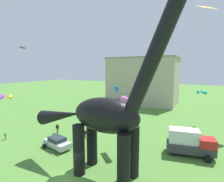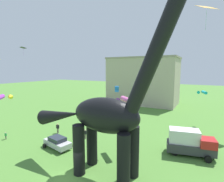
{
  "view_description": "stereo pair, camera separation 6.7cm",
  "coord_description": "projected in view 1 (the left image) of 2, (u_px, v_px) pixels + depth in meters",
  "views": [
    {
      "loc": [
        11.26,
        -11.78,
        10.77
      ],
      "look_at": [
        2.93,
        3.82,
        8.52
      ],
      "focal_mm": 27.88,
      "sensor_mm": 36.0,
      "label": 1
    },
    {
      "loc": [
        11.32,
        -11.75,
        10.77
      ],
      "look_at": [
        2.93,
        3.82,
        8.52
      ],
      "focal_mm": 27.88,
      "sensor_mm": 36.0,
      "label": 2
    }
  ],
  "objects": [
    {
      "name": "ground_plane",
      "position": [
        67.0,
        180.0,
        16.93
      ],
      "size": [
        240.0,
        240.0,
        0.0
      ],
      "primitive_type": "plane",
      "color": "#4C7F33"
    },
    {
      "name": "dinosaur_sculpture",
      "position": [
        105.0,
        115.0,
        17.11
      ],
      "size": [
        16.55,
        3.51,
        17.3
      ],
      "rotation": [
        0.0,
        0.0,
        -0.06
      ],
      "color": "black",
      "rests_on": "ground_plane"
    },
    {
      "name": "parked_sedan_left",
      "position": [
        57.0,
        142.0,
        23.74
      ],
      "size": [
        4.46,
        2.55,
        1.55
      ],
      "rotation": [
        0.0,
        0.0,
        -0.19
      ],
      "color": "#B7B7BC",
      "rests_on": "ground_plane"
    },
    {
      "name": "parked_box_truck",
      "position": [
        189.0,
        142.0,
        21.81
      ],
      "size": [
        5.91,
        3.22,
        3.2
      ],
      "rotation": [
        0.0,
        0.0,
        0.21
      ],
      "color": "#38383D",
      "rests_on": "ground_plane"
    },
    {
      "name": "person_far_spectator",
      "position": [
        5.0,
        135.0,
        26.65
      ],
      "size": [
        0.41,
        0.18,
        1.11
      ],
      "rotation": [
        0.0,
        0.0,
        2.96
      ],
      "color": "#6B6056",
      "rests_on": "ground_plane"
    },
    {
      "name": "person_photographer",
      "position": [
        85.0,
        133.0,
        26.94
      ],
      "size": [
        0.55,
        0.24,
        1.47
      ],
      "rotation": [
        0.0,
        0.0,
        3.66
      ],
      "color": "#6B6056",
      "rests_on": "ground_plane"
    },
    {
      "name": "person_vendor_side",
      "position": [
        57.0,
        127.0,
        29.23
      ],
      "size": [
        0.63,
        0.28,
        1.67
      ],
      "rotation": [
        0.0,
        0.0,
        0.16
      ],
      "color": "#6B6056",
      "rests_on": "ground_plane"
    },
    {
      "name": "kite_far_right",
      "position": [
        202.0,
        92.0,
        33.3
      ],
      "size": [
        1.97,
        2.06,
        0.58
      ],
      "color": "#19B2B7"
    },
    {
      "name": "kite_mid_right",
      "position": [
        2.0,
        97.0,
        24.5
      ],
      "size": [
        2.38,
        2.37,
        0.67
      ],
      "color": "purple"
    },
    {
      "name": "kite_mid_left",
      "position": [
        23.0,
        48.0,
        28.98
      ],
      "size": [
        1.3,
        1.08,
        1.42
      ],
      "color": "black"
    },
    {
      "name": "kite_mid_center",
      "position": [
        207.0,
        7.0,
        15.82
      ],
      "size": [
        2.09,
        2.07,
        2.31
      ],
      "color": "orange"
    },
    {
      "name": "kite_near_low",
      "position": [
        124.0,
        100.0,
        22.74
      ],
      "size": [
        2.59,
        2.63,
        0.74
      ],
      "color": "pink"
    },
    {
      "name": "kite_apex",
      "position": [
        117.0,
        89.0,
        33.42
      ],
      "size": [
        1.04,
        1.04,
        1.09
      ],
      "color": "#287AE5"
    },
    {
      "name": "background_building_block",
      "position": [
        143.0,
        81.0,
        54.53
      ],
      "size": [
        20.88,
        11.72,
        14.32
      ],
      "color": "#B7A893",
      "rests_on": "ground_plane"
    }
  ]
}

